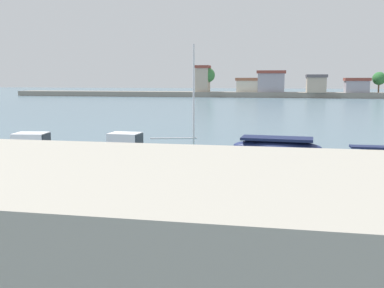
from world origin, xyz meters
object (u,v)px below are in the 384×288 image
moored_boat_6 (378,158)px  moored_boat_5 (277,146)px  moored_boat_3 (119,151)px  moored_boat_4 (197,156)px  moored_boat_2 (26,154)px  mooring_buoy_3 (138,142)px

moored_boat_6 → moored_boat_5: bearing=144.5°
moored_boat_3 → moored_boat_4: moored_boat_4 is taller
moored_boat_4 → moored_boat_5: moored_boat_4 is taller
moored_boat_5 → moored_boat_6: size_ratio=1.56×
moored_boat_6 → moored_boat_4: bearing=-176.0°
moored_boat_2 → mooring_buoy_3: 9.44m
moored_boat_4 → moored_boat_6: size_ratio=1.80×
moored_boat_3 → mooring_buoy_3: size_ratio=15.55×
moored_boat_5 → mooring_buoy_3: moored_boat_5 is taller
moored_boat_6 → mooring_buoy_3: size_ratio=12.32×
moored_boat_4 → moored_boat_6: (9.32, 0.61, 0.12)m
moored_boat_3 → moored_boat_5: (8.46, 4.63, -0.12)m
moored_boat_3 → moored_boat_4: (4.28, 0.31, -0.16)m
moored_boat_5 → moored_boat_6: bearing=-31.8°
moored_boat_2 → moored_boat_5: moored_boat_2 is taller
moored_boat_5 → moored_boat_6: 6.34m
moored_boat_5 → mooring_buoy_3: bearing=170.2°
moored_boat_3 → moored_boat_5: 9.65m
moored_boat_3 → moored_boat_4: size_ratio=0.70×
moored_boat_4 → moored_boat_6: bearing=-9.9°
moored_boat_6 → mooring_buoy_3: bearing=158.0°
moored_boat_3 → moored_boat_4: 4.30m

